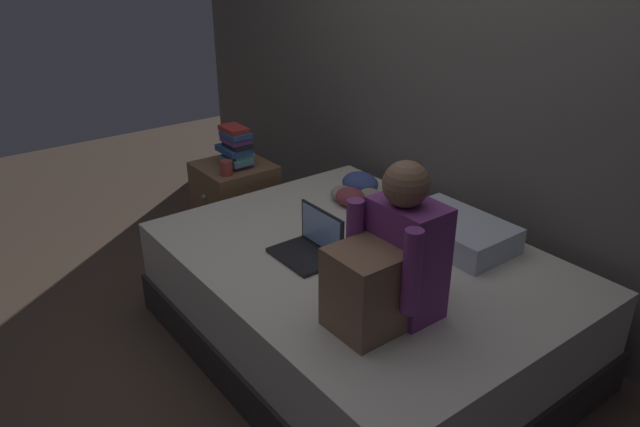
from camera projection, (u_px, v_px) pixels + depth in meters
name	position (u px, v px, depth m)	size (l,w,h in m)	color
ground_plane	(290.00, 346.00, 3.11)	(8.00, 8.00, 0.00)	#47382D
wall_back	(471.00, 55.00, 3.19)	(5.60, 0.10, 2.70)	#605B56
bed	(361.00, 301.00, 3.02)	(2.00, 1.50, 0.53)	#332D2B
nightstand	(236.00, 207.00, 3.96)	(0.44, 0.46, 0.60)	brown
person_sitting	(390.00, 263.00, 2.33)	(0.39, 0.44, 0.66)	#75337A
laptop	(311.00, 245.00, 2.88)	(0.32, 0.23, 0.22)	black
pillow	(455.00, 231.00, 2.99)	(0.56, 0.36, 0.13)	silver
book_stack	(236.00, 147.00, 3.76)	(0.23, 0.17, 0.25)	#703D84
mug	(226.00, 168.00, 3.65)	(0.08, 0.08, 0.09)	#933833
clothes_pile	(356.00, 189.00, 3.49)	(0.32, 0.33, 0.13)	#3D4C8E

